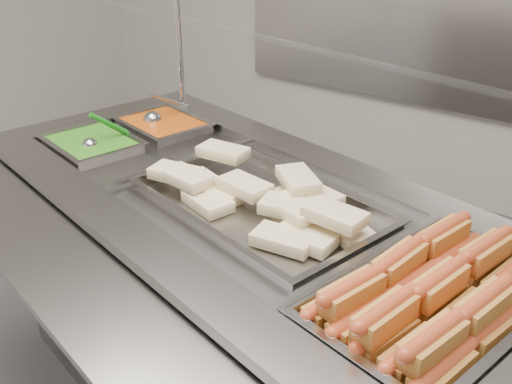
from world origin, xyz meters
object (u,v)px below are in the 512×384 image
Objects in this scene: steam_counter at (246,320)px; pan_hotdogs at (435,311)px; sneeze_guard at (304,52)px; pan_wraps at (258,209)px; ladle at (154,119)px; serving_spoon at (94,142)px.

steam_counter is 3.31× the size of pan_hotdogs.
sneeze_guard is 0.47m from pan_wraps.
ladle is (-0.72, 0.06, -0.37)m from sneeze_guard.
sneeze_guard reaches higher than ladle.
pan_wraps is (0.01, -0.24, -0.41)m from sneeze_guard.
sneeze_guard is 0.83m from serving_spoon.
serving_spoon is (0.01, -0.30, 0.00)m from ladle.
ladle is 1.12× the size of serving_spoon.
sneeze_guard reaches higher than steam_counter.
pan_wraps is 0.79m from ladle.
serving_spoon is (-0.72, -0.01, 0.04)m from pan_wraps.
pan_wraps is 3.81× the size of ladle.
serving_spoon is (-0.70, -0.24, -0.37)m from sneeze_guard.
serving_spoon is at bearing -179.21° from pan_wraps.
pan_wraps reaches higher than steam_counter.
ladle is 0.30m from serving_spoon.
sneeze_guard is at bearing 19.20° from serving_spoon.
pan_hotdogs is (0.64, -0.13, 0.42)m from steam_counter.
ladle is at bearing 158.33° from pan_wraps.
pan_hotdogs is 1.30m from serving_spoon.
pan_wraps is (0.06, -0.01, 0.44)m from steam_counter.
ladle is at bearing 162.58° from pan_hotdogs.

